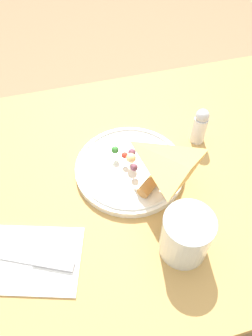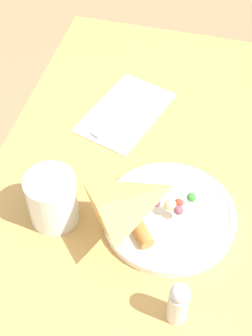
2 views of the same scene
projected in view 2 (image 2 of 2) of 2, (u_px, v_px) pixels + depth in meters
name	position (u px, v px, depth m)	size (l,w,h in m)	color
dining_table	(147.00, 288.00, 0.93)	(1.27, 0.67, 0.73)	tan
plate_pizza	(168.00, 214.00, 0.89)	(0.23, 0.23, 0.05)	white
milk_glass	(52.00, 199.00, 0.87)	(0.09, 0.09, 0.10)	white
napkin_folded	(125.00, 112.00, 1.07)	(0.24, 0.18, 0.00)	white
butter_knife	(122.00, 113.00, 1.06)	(0.19, 0.10, 0.01)	#B2B2B7
salt_shaker	(178.00, 303.00, 0.75)	(0.03, 0.03, 0.09)	silver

